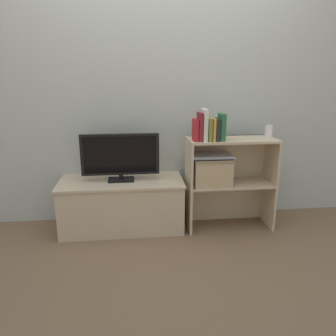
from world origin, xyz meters
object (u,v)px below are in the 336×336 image
at_px(book_maroon, 200,127).
at_px(book_ivory, 204,125).
at_px(book_olive, 209,129).
at_px(tv, 120,156).
at_px(book_forest, 222,127).
at_px(laptop, 211,156).
at_px(book_crimson, 195,130).
at_px(book_charcoal, 216,129).
at_px(storage_basket_left, 211,169).
at_px(book_mustard, 213,129).
at_px(tv_stand, 122,204).
at_px(baby_monitor, 269,131).

xyz_separation_m(book_maroon, book_ivory, (0.04, 0.00, 0.01)).
bearing_deg(book_ivory, book_olive, 0.00).
distance_m(tv, book_forest, 0.88).
bearing_deg(laptop, book_maroon, -160.68).
bearing_deg(laptop, book_crimson, -165.11).
bearing_deg(laptop, tv, 174.28).
xyz_separation_m(book_ivory, book_charcoal, (0.10, 0.00, -0.04)).
bearing_deg(storage_basket_left, book_charcoal, -59.89).
bearing_deg(book_crimson, book_maroon, 0.00).
xyz_separation_m(book_charcoal, storage_basket_left, (-0.02, 0.04, -0.35)).
bearing_deg(book_mustard, tv_stand, 171.09).
height_order(tv_stand, book_maroon, book_maroon).
distance_m(tv_stand, storage_basket_left, 0.83).
height_order(book_ivory, storage_basket_left, book_ivory).
distance_m(book_mustard, baby_monitor, 0.50).
distance_m(book_ivory, book_mustard, 0.08).
xyz_separation_m(book_crimson, book_olive, (0.11, 0.00, 0.00)).
relative_size(book_crimson, baby_monitor, 1.27).
bearing_deg(book_olive, book_mustard, 0.00).
relative_size(book_crimson, book_charcoal, 0.99).
height_order(book_crimson, laptop, book_crimson).
relative_size(book_forest, laptop, 0.62).
bearing_deg(book_olive, book_charcoal, 0.00).
xyz_separation_m(tv_stand, book_charcoal, (0.79, -0.12, 0.67)).
relative_size(book_maroon, baby_monitor, 1.64).
relative_size(book_olive, storage_basket_left, 0.57).
relative_size(tv, book_charcoal, 3.70).
relative_size(book_maroon, book_forest, 1.04).
bearing_deg(book_mustard, book_forest, -0.00).
bearing_deg(tv, storage_basket_left, -5.72).
height_order(tv, baby_monitor, baby_monitor).
xyz_separation_m(book_mustard, book_forest, (0.07, -0.00, 0.02)).
bearing_deg(book_crimson, tv_stand, 169.06).
xyz_separation_m(book_crimson, book_mustard, (0.14, 0.00, 0.00)).
height_order(book_ivory, baby_monitor, book_ivory).
bearing_deg(book_mustard, book_crimson, -180.00).
height_order(book_olive, book_forest, book_forest).
xyz_separation_m(book_crimson, laptop, (0.15, 0.04, -0.23)).
distance_m(book_forest, laptop, 0.26).
distance_m(tv_stand, tv, 0.44).
bearing_deg(book_charcoal, book_crimson, 180.00).
bearing_deg(book_ivory, storage_basket_left, 27.03).
relative_size(tv_stand, storage_basket_left, 3.27).
distance_m(book_olive, book_forest, 0.11).
bearing_deg(book_maroon, book_charcoal, 0.00).
distance_m(book_olive, book_mustard, 0.03).
bearing_deg(book_forest, baby_monitor, 7.42).
relative_size(book_crimson, book_ivory, 0.69).
height_order(book_crimson, book_ivory, book_ivory).
height_order(book_maroon, baby_monitor, book_maroon).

